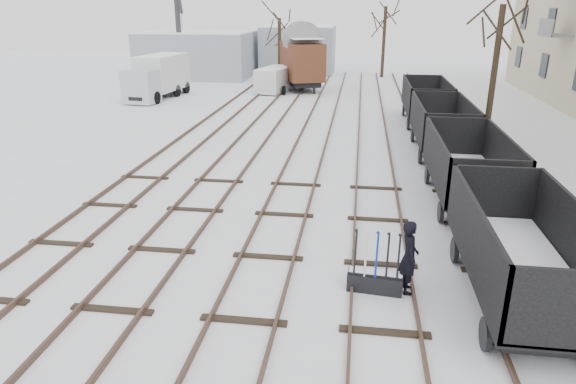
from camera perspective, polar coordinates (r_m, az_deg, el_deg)
name	(u,v)px	position (r m, az deg, el deg)	size (l,w,h in m)	color
ground	(268,258)	(13.98, -2.24, -7.32)	(120.00, 120.00, 0.00)	white
tracks	(314,135)	(26.75, 2.93, 6.33)	(13.90, 52.00, 0.16)	black
shed_left	(199,54)	(50.75, -9.87, 14.87)	(10.00, 8.00, 4.10)	#959DA9
shed_right	(299,49)	(52.74, 1.19, 15.56)	(7.00, 6.00, 4.50)	#959DA9
ground_frame	(375,280)	(12.53, 9.65, -9.63)	(1.34, 0.56, 1.49)	black
worker	(409,257)	(12.38, 13.31, -7.03)	(0.66, 0.43, 1.81)	black
freight_wagon_a	(520,267)	(12.73, 24.39, -7.59)	(2.33, 5.83, 2.38)	black
freight_wagon_b	(467,177)	(18.48, 19.28, 1.55)	(2.33, 5.83, 2.38)	black
freight_wagon_c	(441,133)	(24.56, 16.64, 6.27)	(2.33, 5.83, 2.38)	black
freight_wagon_d	(425,107)	(30.77, 15.03, 9.09)	(2.33, 5.83, 2.38)	black
box_van_wagon	(302,60)	(41.62, 1.55, 14.50)	(4.39, 5.95, 4.06)	black
lorry	(158,77)	(39.01, -14.29, 12.32)	(2.71, 6.82, 3.02)	black
panel_van	(275,79)	(40.79, -1.42, 12.42)	(2.72, 4.55, 1.88)	silver
crane	(181,51)	(49.03, -11.81, 15.09)	(2.29, 5.64, 9.44)	#2A2B2F
tree_near	(494,76)	(27.10, 21.89, 11.92)	(0.30, 0.30, 6.46)	black
tree_far_left	(279,51)	(46.17, -0.95, 15.45)	(0.30, 0.30, 5.35)	black
tree_far_right	(384,42)	(50.04, 10.59, 16.03)	(0.30, 0.30, 6.30)	black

